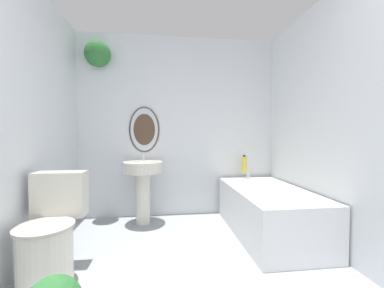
% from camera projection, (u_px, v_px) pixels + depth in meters
% --- Properties ---
extents(wall_back, '(2.74, 0.32, 2.40)m').
position_uv_depth(wall_back, '(173.00, 121.00, 3.17)').
color(wall_back, silver).
rests_on(wall_back, ground_plane).
extents(wall_left, '(0.06, 2.89, 2.40)m').
position_uv_depth(wall_left, '(0.00, 117.00, 1.63)').
color(wall_left, silver).
rests_on(wall_left, ground_plane).
extents(wall_right, '(0.06, 2.89, 2.40)m').
position_uv_depth(wall_right, '(351.00, 121.00, 1.96)').
color(wall_right, silver).
rests_on(wall_right, ground_plane).
extents(toilet, '(0.40, 0.54, 0.78)m').
position_uv_depth(toilet, '(50.00, 236.00, 1.74)').
color(toilet, beige).
rests_on(toilet, ground_plane).
extents(pedestal_sink, '(0.48, 0.48, 0.86)m').
position_uv_depth(pedestal_sink, '(143.00, 179.00, 2.85)').
color(pedestal_sink, beige).
rests_on(pedestal_sink, ground_plane).
extents(bathtub, '(0.74, 1.41, 0.58)m').
position_uv_depth(bathtub, '(268.00, 210.00, 2.56)').
color(bathtub, silver).
rests_on(bathtub, ground_plane).
extents(shampoo_bottle, '(0.06, 0.06, 0.24)m').
position_uv_depth(shampoo_bottle, '(244.00, 164.00, 3.18)').
color(shampoo_bottle, gold).
rests_on(shampoo_bottle, bathtub).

